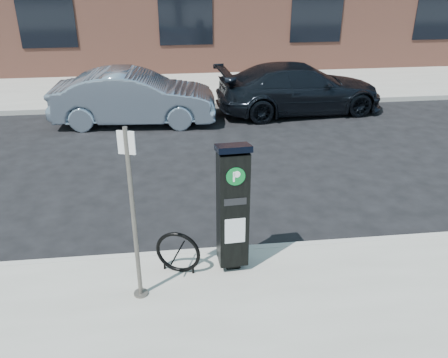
{
  "coord_description": "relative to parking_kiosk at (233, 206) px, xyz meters",
  "views": [
    {
      "loc": [
        -0.74,
        -6.44,
        4.61
      ],
      "look_at": [
        0.08,
        0.5,
        1.17
      ],
      "focal_mm": 38.0,
      "sensor_mm": 36.0,
      "label": 1
    }
  ],
  "objects": [
    {
      "name": "curb_near",
      "position": [
        -0.09,
        0.46,
        -1.13
      ],
      "size": [
        60.0,
        0.12,
        0.16
      ],
      "primitive_type": "cube",
      "color": "#9E9B93",
      "rests_on": "ground"
    },
    {
      "name": "bike_rack",
      "position": [
        -0.83,
        -0.04,
        -0.72
      ],
      "size": [
        0.67,
        0.29,
        0.69
      ],
      "rotation": [
        0.0,
        0.0,
        -0.35
      ],
      "color": "black",
      "rests_on": "sidewalk_near"
    },
    {
      "name": "sign_pole",
      "position": [
        -1.38,
        -0.52,
        0.2
      ],
      "size": [
        0.22,
        0.2,
        2.53
      ],
      "rotation": [
        0.0,
        0.0,
        -0.3
      ],
      "color": "#55514B",
      "rests_on": "sidewalk_near"
    },
    {
      "name": "parking_kiosk",
      "position": [
        0.0,
        0.0,
        0.0
      ],
      "size": [
        0.5,
        0.44,
        2.06
      ],
      "rotation": [
        0.0,
        0.0,
        0.06
      ],
      "color": "black",
      "rests_on": "sidewalk_near"
    },
    {
      "name": "ground",
      "position": [
        -0.09,
        0.48,
        -1.2
      ],
      "size": [
        120.0,
        120.0,
        0.0
      ],
      "primitive_type": "plane",
      "color": "black",
      "rests_on": "ground"
    },
    {
      "name": "curb_far",
      "position": [
        -0.09,
        8.5,
        -1.13
      ],
      "size": [
        60.0,
        0.12,
        0.16
      ],
      "primitive_type": "cube",
      "color": "#9E9B93",
      "rests_on": "ground"
    },
    {
      "name": "car_dark",
      "position": [
        3.11,
        7.81,
        -0.47
      ],
      "size": [
        5.22,
        2.49,
        1.47
      ],
      "primitive_type": "imported",
      "rotation": [
        0.0,
        0.0,
        1.66
      ],
      "color": "black",
      "rests_on": "ground"
    },
    {
      "name": "sidewalk_far",
      "position": [
        -0.09,
        14.48,
        -1.13
      ],
      "size": [
        60.0,
        12.0,
        0.15
      ],
      "primitive_type": "cube",
      "color": "gray",
      "rests_on": "ground"
    },
    {
      "name": "car_silver",
      "position": [
        -1.84,
        7.35,
        -0.45
      ],
      "size": [
        4.69,
        1.92,
        1.51
      ],
      "primitive_type": "imported",
      "rotation": [
        0.0,
        0.0,
        1.5
      ],
      "color": "#8090A3",
      "rests_on": "ground"
    }
  ]
}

